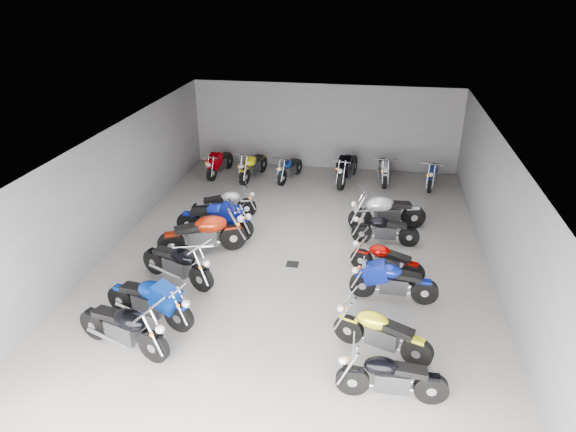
# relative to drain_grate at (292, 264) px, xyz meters

# --- Properties ---
(ground) EXTENTS (14.00, 14.00, 0.00)m
(ground) POSITION_rel_drain_grate_xyz_m (0.00, 0.50, -0.01)
(ground) COLOR #A29F99
(ground) RESTS_ON ground
(wall_back) EXTENTS (10.00, 0.10, 3.20)m
(wall_back) POSITION_rel_drain_grate_xyz_m (0.00, 7.50, 1.59)
(wall_back) COLOR slate
(wall_back) RESTS_ON ground
(wall_left) EXTENTS (0.10, 14.00, 3.20)m
(wall_left) POSITION_rel_drain_grate_xyz_m (-5.00, 0.50, 1.59)
(wall_left) COLOR slate
(wall_left) RESTS_ON ground
(wall_right) EXTENTS (0.10, 14.00, 3.20)m
(wall_right) POSITION_rel_drain_grate_xyz_m (5.00, 0.50, 1.59)
(wall_right) COLOR slate
(wall_right) RESTS_ON ground
(ceiling) EXTENTS (10.00, 14.00, 0.04)m
(ceiling) POSITION_rel_drain_grate_xyz_m (0.00, 0.50, 3.21)
(ceiling) COLOR black
(ceiling) RESTS_ON wall_back
(drain_grate) EXTENTS (0.32, 0.32, 0.01)m
(drain_grate) POSITION_rel_drain_grate_xyz_m (0.00, 0.00, 0.00)
(drain_grate) COLOR black
(drain_grate) RESTS_ON ground
(motorcycle_left_a) EXTENTS (2.17, 0.79, 0.98)m
(motorcycle_left_a) POSITION_rel_drain_grate_xyz_m (-2.76, -3.83, 0.53)
(motorcycle_left_a) COLOR black
(motorcycle_left_a) RESTS_ON ground
(motorcycle_left_b) EXTENTS (2.17, 0.73, 0.97)m
(motorcycle_left_b) POSITION_rel_drain_grate_xyz_m (-2.62, -2.88, 0.53)
(motorcycle_left_b) COLOR black
(motorcycle_left_b) RESTS_ON ground
(motorcycle_left_c) EXTENTS (2.07, 0.95, 0.96)m
(motorcycle_left_c) POSITION_rel_drain_grate_xyz_m (-2.60, -1.28, 0.52)
(motorcycle_left_c) COLOR black
(motorcycle_left_c) RESTS_ON ground
(motorcycle_left_d) EXTENTS (2.22, 1.14, 1.05)m
(motorcycle_left_d) POSITION_rel_drain_grate_xyz_m (-2.44, 0.20, 0.56)
(motorcycle_left_d) COLOR black
(motorcycle_left_d) RESTS_ON ground
(motorcycle_left_e) EXTENTS (2.29, 0.49, 1.01)m
(motorcycle_left_e) POSITION_rel_drain_grate_xyz_m (-2.39, 1.13, 0.54)
(motorcycle_left_e) COLOR black
(motorcycle_left_e) RESTS_ON ground
(motorcycle_left_f) EXTENTS (1.92, 0.81, 0.88)m
(motorcycle_left_f) POSITION_rel_drain_grate_xyz_m (-2.48, 2.37, 0.47)
(motorcycle_left_f) COLOR black
(motorcycle_left_f) RESTS_ON ground
(motorcycle_right_a) EXTENTS (1.97, 0.39, 0.87)m
(motorcycle_right_a) POSITION_rel_drain_grate_xyz_m (2.44, -4.27, 0.47)
(motorcycle_right_a) COLOR black
(motorcycle_right_a) RESTS_ON ground
(motorcycle_right_b) EXTENTS (1.97, 0.82, 0.90)m
(motorcycle_right_b) POSITION_rel_drain_grate_xyz_m (2.26, -3.08, 0.48)
(motorcycle_right_b) COLOR black
(motorcycle_right_b) RESTS_ON ground
(motorcycle_right_c) EXTENTS (2.02, 0.41, 0.89)m
(motorcycle_right_c) POSITION_rel_drain_grate_xyz_m (2.51, -1.17, 0.48)
(motorcycle_right_c) COLOR black
(motorcycle_right_c) RESTS_ON ground
(motorcycle_right_d) EXTENTS (1.84, 0.76, 0.84)m
(motorcycle_right_d) POSITION_rel_drain_grate_xyz_m (2.37, -0.17, 0.45)
(motorcycle_right_d) COLOR black
(motorcycle_right_d) RESTS_ON ground
(motorcycle_right_e) EXTENTS (1.87, 0.36, 0.82)m
(motorcycle_right_e) POSITION_rel_drain_grate_xyz_m (2.33, 1.53, 0.44)
(motorcycle_right_e) COLOR black
(motorcycle_right_e) RESTS_ON ground
(motorcycle_right_f) EXTENTS (2.26, 0.77, 1.01)m
(motorcycle_right_f) POSITION_rel_drain_grate_xyz_m (2.37, 2.48, 0.55)
(motorcycle_right_f) COLOR black
(motorcycle_right_f) RESTS_ON ground
(motorcycle_back_a) EXTENTS (0.51, 2.00, 0.88)m
(motorcycle_back_a) POSITION_rel_drain_grate_xyz_m (-3.73, 6.00, 0.47)
(motorcycle_back_a) COLOR black
(motorcycle_back_a) RESTS_ON ground
(motorcycle_back_b) EXTENTS (0.62, 2.07, 0.92)m
(motorcycle_back_b) POSITION_rel_drain_grate_xyz_m (-2.41, 5.81, 0.50)
(motorcycle_back_b) COLOR black
(motorcycle_back_b) RESTS_ON ground
(motorcycle_back_c) EXTENTS (0.65, 1.80, 0.81)m
(motorcycle_back_c) POSITION_rel_drain_grate_xyz_m (-1.07, 5.92, 0.44)
(motorcycle_back_c) COLOR black
(motorcycle_back_c) RESTS_ON ground
(motorcycle_back_d) EXTENTS (0.64, 2.27, 1.01)m
(motorcycle_back_d) POSITION_rel_drain_grate_xyz_m (1.00, 6.05, 0.54)
(motorcycle_back_d) COLOR black
(motorcycle_back_d) RESTS_ON ground
(motorcycle_back_e) EXTENTS (0.43, 1.96, 0.86)m
(motorcycle_back_e) POSITION_rel_drain_grate_xyz_m (2.28, 6.33, 0.46)
(motorcycle_back_e) COLOR black
(motorcycle_back_e) RESTS_ON ground
(motorcycle_back_f) EXTENTS (0.52, 1.90, 0.84)m
(motorcycle_back_f) POSITION_rel_drain_grate_xyz_m (4.00, 6.18, 0.45)
(motorcycle_back_f) COLOR black
(motorcycle_back_f) RESTS_ON ground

